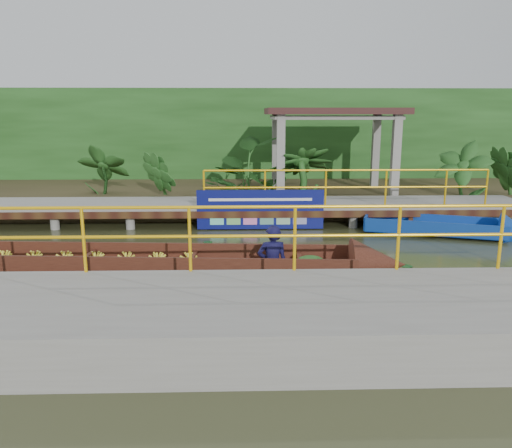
{
  "coord_description": "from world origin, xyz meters",
  "views": [
    {
      "loc": [
        0.0,
        -10.42,
        3.02
      ],
      "look_at": [
        0.31,
        0.5,
        0.6
      ],
      "focal_mm": 35.0,
      "sensor_mm": 36.0,
      "label": 1
    }
  ],
  "objects": [
    {
      "name": "pavilion",
      "position": [
        3.0,
        6.3,
        2.82
      ],
      "size": [
        4.4,
        3.0,
        3.0
      ],
      "color": "slate",
      "rests_on": "ground"
    },
    {
      "name": "vendor_boat",
      "position": [
        -1.84,
        -0.85,
        0.22
      ],
      "size": [
        10.54,
        1.74,
        2.09
      ],
      "rotation": [
        0.0,
        0.0,
        -0.07
      ],
      "color": "#35160E",
      "rests_on": "ground"
    },
    {
      "name": "tropical_plants",
      "position": [
        1.77,
        5.3,
        1.18
      ],
      "size": [
        14.18,
        1.18,
        1.47
      ],
      "color": "#193F14",
      "rests_on": "ground"
    },
    {
      "name": "near_dock",
      "position": [
        1.0,
        -4.2,
        0.3
      ],
      "size": [
        18.0,
        2.4,
        1.73
      ],
      "color": "slate",
      "rests_on": "ground"
    },
    {
      "name": "ground",
      "position": [
        0.0,
        0.0,
        0.0
      ],
      "size": [
        80.0,
        80.0,
        0.0
      ],
      "primitive_type": "plane",
      "color": "#2D3118",
      "rests_on": "ground"
    },
    {
      "name": "land_strip",
      "position": [
        0.0,
        7.5,
        0.23
      ],
      "size": [
        30.0,
        8.0,
        0.45
      ],
      "primitive_type": "cube",
      "color": "#332C19",
      "rests_on": "ground"
    },
    {
      "name": "far_dock",
      "position": [
        0.02,
        3.43,
        0.48
      ],
      "size": [
        16.0,
        2.06,
        1.66
      ],
      "color": "slate",
      "rests_on": "ground"
    },
    {
      "name": "blue_banner",
      "position": [
        0.48,
        2.48,
        0.56
      ],
      "size": [
        3.34,
        0.04,
        1.05
      ],
      "color": "#0B105C",
      "rests_on": "ground"
    },
    {
      "name": "moored_blue_boat",
      "position": [
        5.79,
        1.59,
        0.17
      ],
      "size": [
        4.07,
        2.21,
        0.94
      ],
      "rotation": [
        0.0,
        0.0,
        -0.33
      ],
      "color": "navy",
      "rests_on": "ground"
    },
    {
      "name": "foliage_backdrop",
      "position": [
        0.0,
        10.0,
        2.0
      ],
      "size": [
        30.0,
        0.8,
        4.0
      ],
      "primitive_type": "cube",
      "color": "#193F14",
      "rests_on": "ground"
    }
  ]
}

